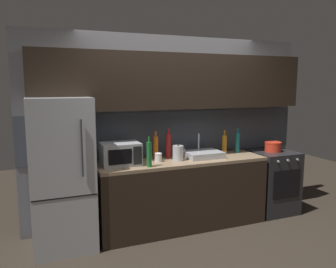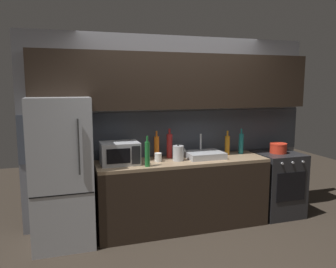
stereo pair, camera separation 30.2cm
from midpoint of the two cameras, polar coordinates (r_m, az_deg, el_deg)
name	(u,v)px [view 1 (the left image)]	position (r m, az deg, el deg)	size (l,w,h in m)	color
ground_plane	(216,258)	(3.86, 5.83, -20.38)	(10.00, 10.00, 0.00)	#2D261E
back_wall	(173,108)	(4.49, -1.00, 4.49)	(3.95, 0.44, 2.50)	slate
counter_run	(182,193)	(4.43, 0.43, -10.10)	(2.21, 0.60, 0.90)	black
refrigerator	(62,174)	(4.01, -19.76, -6.46)	(0.68, 0.69, 1.72)	#ADAFB5
oven_range	(272,181)	(5.13, 15.72, -7.82)	(0.60, 0.62, 0.90)	#232326
microwave	(120,154)	(4.07, -10.27, -3.37)	(0.46, 0.35, 0.27)	#A8AAAF
sink_basin	(203,154)	(4.45, 4.08, -3.47)	(0.48, 0.38, 0.30)	#ADAFB5
kettle	(178,153)	(4.24, -0.31, -3.28)	(0.17, 0.14, 0.21)	#B7BABF
wine_bottle_red	(168,145)	(4.39, -1.90, -1.97)	(0.08, 0.08, 0.39)	#A82323
wine_bottle_amber	(224,144)	(4.69, 7.78, -1.74)	(0.07, 0.07, 0.33)	#B27019
wine_bottle_teal	(237,142)	(4.80, 10.01, -1.42)	(0.07, 0.07, 0.35)	#19666B
wine_bottle_orange	(156,147)	(4.37, -4.11, -2.24)	(0.07, 0.07, 0.36)	orange
wine_bottle_green	(149,154)	(3.92, -5.45, -3.45)	(0.06, 0.06, 0.36)	#1E6B2D
mug_white	(158,157)	(4.19, -3.74, -4.02)	(0.09, 0.09, 0.11)	silver
cooking_pot	(273,147)	(5.00, 15.85, -2.10)	(0.24, 0.24, 0.14)	red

